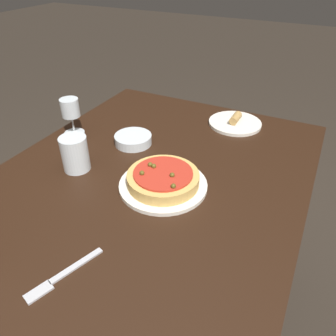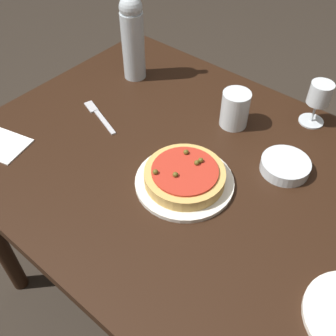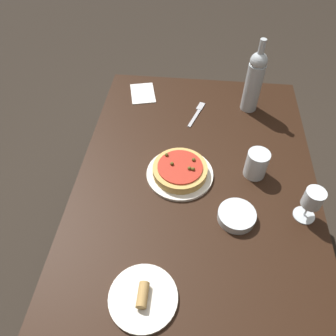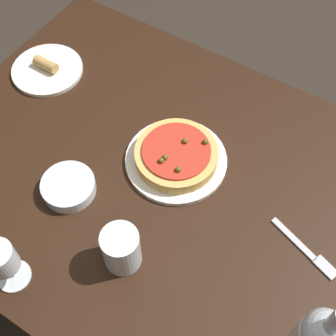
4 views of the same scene
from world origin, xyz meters
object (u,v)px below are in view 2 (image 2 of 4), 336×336
dining_table (192,191)px  water_cup (235,109)px  pizza (185,175)px  side_bowl (285,166)px  dinner_plate (184,182)px  wine_bottle (133,36)px  wine_glass (319,96)px  fork (99,115)px

dining_table → water_cup: 0.27m
pizza → water_cup: 0.29m
dining_table → pizza: (-0.02, 0.06, 0.13)m
pizza → side_bowl: size_ratio=1.59×
dinner_plate → wine_bottle: 0.54m
dining_table → side_bowl: bearing=-143.0°
water_cup → side_bowl: water_cup is taller
wine_glass → wine_bottle: wine_bottle is taller
dining_table → dinner_plate: size_ratio=4.94×
dining_table → dinner_plate: (-0.02, 0.06, 0.10)m
dinner_plate → water_cup: bearing=-82.5°
fork → dinner_plate: bearing=-168.9°
fork → wine_glass: bearing=-123.9°
water_cup → side_bowl: 0.23m
pizza → wine_glass: 0.47m
dinner_plate → fork: bearing=-7.9°
wine_bottle → dinner_plate: bearing=147.2°
dining_table → wine_glass: bearing=-112.5°
pizza → water_cup: bearing=-82.5°
wine_bottle → water_cup: size_ratio=3.05×
dinner_plate → wine_bottle: (0.44, -0.28, 0.14)m
water_cup → fork: (0.34, 0.23, -0.05)m
wine_glass → water_cup: (0.18, 0.16, -0.04)m
wine_bottle → water_cup: (-0.40, 0.00, -0.09)m
pizza → side_bowl: bearing=-130.0°
dining_table → fork: fork is taller
wine_glass → water_cup: 0.24m
wine_bottle → water_cup: wine_bottle is taller
dining_table → side_bowl: size_ratio=9.70×
wine_bottle → side_bowl: size_ratio=2.59×
pizza → wine_glass: bearing=-107.5°
pizza → water_cup: water_cup is taller
pizza → dinner_plate: bearing=145.8°
dinner_plate → wine_glass: wine_glass is taller
side_bowl → dinner_plate: bearing=50.1°
dinner_plate → fork: size_ratio=1.42×
wine_glass → fork: bearing=37.2°
water_cup → side_bowl: size_ratio=0.85×
wine_bottle → side_bowl: 0.63m
fork → dining_table: bearing=-159.2°
dining_table → wine_glass: wine_glass is taller
wine_bottle → fork: bearing=105.5°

